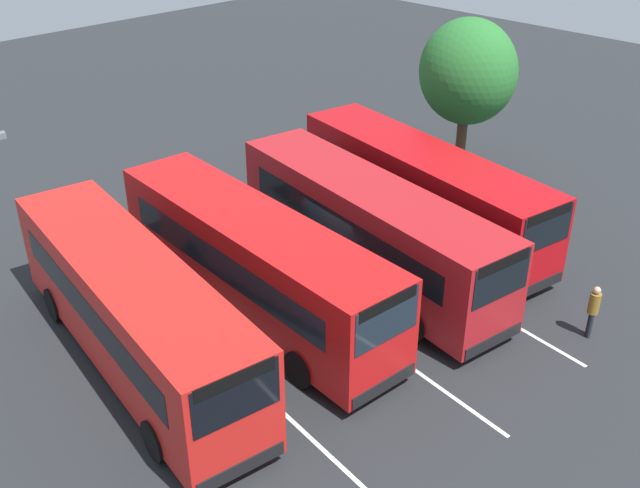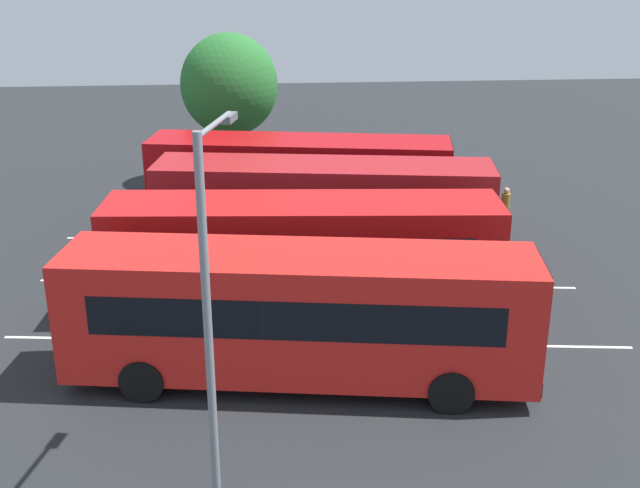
{
  "view_description": "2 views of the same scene",
  "coord_description": "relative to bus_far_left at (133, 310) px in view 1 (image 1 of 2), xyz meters",
  "views": [
    {
      "loc": [
        14.64,
        -13.76,
        12.91
      ],
      "look_at": [
        0.39,
        0.35,
        1.75
      ],
      "focal_mm": 41.54,
      "sensor_mm": 36.0,
      "label": 1
    },
    {
      "loc": [
        -1.38,
        -22.48,
        9.85
      ],
      "look_at": [
        0.38,
        -1.08,
        1.73
      ],
      "focal_mm": 44.24,
      "sensor_mm": 36.0,
      "label": 2
    }
  ],
  "objects": [
    {
      "name": "ground_plane",
      "position": [
        0.48,
        5.79,
        -1.81
      ],
      "size": [
        77.49,
        77.49,
        0.0
      ],
      "primitive_type": "plane",
      "color": "#232628"
    },
    {
      "name": "bus_far_left",
      "position": [
        0.0,
        0.0,
        0.0
      ],
      "size": [
        11.27,
        4.04,
        3.28
      ],
      "rotation": [
        0.0,
        0.0,
        -0.15
      ],
      "color": "red",
      "rests_on": "ground"
    },
    {
      "name": "bus_center_left",
      "position": [
        0.34,
        3.94,
        0.0
      ],
      "size": [
        11.18,
        3.2,
        3.28
      ],
      "rotation": [
        0.0,
        0.0,
        -0.07
      ],
      "color": "red",
      "rests_on": "ground"
    },
    {
      "name": "bus_center_right",
      "position": [
        1.27,
        7.95,
        0.0
      ],
      "size": [
        11.27,
        4.01,
        3.28
      ],
      "rotation": [
        0.0,
        0.0,
        -0.15
      ],
      "color": "#AD191E",
      "rests_on": "ground"
    },
    {
      "name": "bus_far_right",
      "position": [
        0.67,
        11.45,
        0.0
      ],
      "size": [
        11.28,
        4.25,
        3.28
      ],
      "rotation": [
        0.0,
        0.0,
        -0.17
      ],
      "color": "#B70C11",
      "rests_on": "ground"
    },
    {
      "name": "pedestrian",
      "position": [
        8.09,
        10.05,
        -0.82
      ],
      "size": [
        0.45,
        0.45,
        1.69
      ],
      "rotation": [
        0.0,
        0.0,
        3.77
      ],
      "color": "#232833",
      "rests_on": "ground"
    },
    {
      "name": "depot_tree",
      "position": [
        -2.0,
        17.56,
        2.47
      ],
      "size": [
        4.18,
        3.76,
        6.49
      ],
      "color": "#4C3823",
      "rests_on": "ground"
    },
    {
      "name": "lane_stripe_outer_left",
      "position": [
        0.48,
        1.92,
        -1.81
      ],
      "size": [
        16.61,
        2.09,
        0.01
      ],
      "primitive_type": "cube",
      "rotation": [
        0.0,
        0.0,
        -0.12
      ],
      "color": "silver",
      "rests_on": "ground"
    },
    {
      "name": "lane_stripe_inner_left",
      "position": [
        0.48,
        5.79,
        -1.81
      ],
      "size": [
        16.61,
        2.09,
        0.01
      ],
      "primitive_type": "cube",
      "rotation": [
        0.0,
        0.0,
        -0.12
      ],
      "color": "silver",
      "rests_on": "ground"
    },
    {
      "name": "lane_stripe_inner_right",
      "position": [
        0.48,
        9.67,
        -1.81
      ],
      "size": [
        16.61,
        2.09,
        0.01
      ],
      "primitive_type": "cube",
      "rotation": [
        0.0,
        0.0,
        -0.12
      ],
      "color": "silver",
      "rests_on": "ground"
    }
  ]
}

